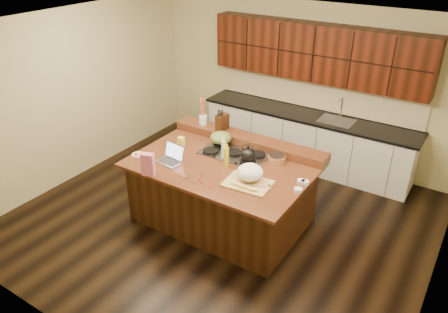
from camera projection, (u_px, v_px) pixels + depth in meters
The scene contains 32 objects.
room at pixel (222, 134), 5.64m from camera, with size 5.52×5.02×2.72m.
island at pixel (222, 192), 6.06m from camera, with size 2.40×1.60×0.92m.
back_ledge at pixel (248, 140), 6.34m from camera, with size 2.40×0.30×0.12m, color black.
cooktop at pixel (234, 154), 6.06m from camera, with size 0.92×0.52×0.05m.
back_counter at pixel (309, 111), 7.32m from camera, with size 3.70×0.66×2.40m.
kettle at pixel (248, 155), 5.76m from camera, with size 0.21×0.21×0.18m, color black.
green_bowl at pixel (221, 138), 6.25m from camera, with size 0.31×0.31×0.17m, color #536F2C.
laptop at pixel (172, 157), 5.87m from camera, with size 0.36×0.30×0.23m.
oil_bottle at pixel (226, 157), 5.71m from camera, with size 0.07×0.07×0.27m, color gold.
vinegar_bottle at pixel (224, 149), 5.94m from camera, with size 0.06×0.06×0.25m, color silver.
wooden_tray at pixel (249, 175), 5.37m from camera, with size 0.60×0.48×0.23m.
ramekin_a at pixel (298, 190), 5.21m from camera, with size 0.10×0.10×0.04m, color white.
ramekin_b at pixel (305, 182), 5.37m from camera, with size 0.10×0.10×0.04m, color white.
ramekin_c at pixel (301, 182), 5.38m from camera, with size 0.10×0.10×0.04m, color white.
strainer_bowl at pixel (277, 159), 5.86m from camera, with size 0.24×0.24×0.09m, color #996B3F.
kitchen_timer at pixel (269, 186), 5.28m from camera, with size 0.08×0.08×0.07m, color silver.
pink_bag at pixel (148, 164), 5.51m from camera, with size 0.16×0.09×0.30m, color #D26386.
candy_plate at pixel (138, 154), 6.05m from camera, with size 0.18×0.18×0.01m, color white.
package_box at pixel (181, 141), 6.28m from camera, with size 0.09×0.07×0.13m, color #F2E155.
utensil_crock at pixel (203, 120), 6.66m from camera, with size 0.12×0.12×0.14m, color white.
knife_block at pixel (222, 122), 6.47m from camera, with size 0.12×0.20×0.24m, color black.
gumdrop_0 at pixel (201, 182), 5.39m from camera, with size 0.02×0.02×0.02m, color red.
gumdrop_1 at pixel (194, 183), 5.38m from camera, with size 0.02×0.02×0.02m, color #198C26.
gumdrop_2 at pixel (202, 176), 5.54m from camera, with size 0.02×0.02×0.02m, color red.
gumdrop_3 at pixel (190, 175), 5.54m from camera, with size 0.02×0.02×0.02m, color #198C26.
gumdrop_4 at pixel (186, 177), 5.50m from camera, with size 0.02×0.02×0.02m, color red.
gumdrop_5 at pixel (210, 186), 5.32m from camera, with size 0.02×0.02×0.02m, color #198C26.
gumdrop_6 at pixel (210, 187), 5.31m from camera, with size 0.02×0.02×0.02m, color red.
gumdrop_7 at pixel (189, 178), 5.48m from camera, with size 0.02×0.02×0.02m, color #198C26.
gumdrop_8 at pixel (199, 180), 5.44m from camera, with size 0.02×0.02×0.02m, color red.
gumdrop_9 at pixel (201, 173), 5.59m from camera, with size 0.02×0.02×0.02m, color #198C26.
gumdrop_10 at pixel (187, 178), 5.49m from camera, with size 0.02×0.02×0.02m, color red.
Camera 1 is at (2.80, -4.28, 3.74)m, focal length 35.00 mm.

